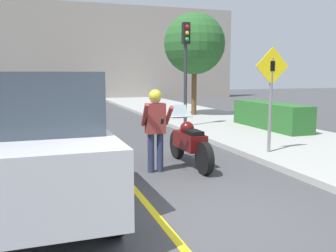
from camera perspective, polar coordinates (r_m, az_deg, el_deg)
name	(u,v)px	position (r m, az deg, el deg)	size (l,w,h in m)	color
ground_plane	(205,221)	(5.47, 5.68, -14.14)	(80.00, 80.00, 0.00)	#424244
sidewalk_curb	(301,145)	(11.23, 19.64, -2.71)	(4.40, 44.00, 0.14)	#9E9E99
road_center_line	(99,146)	(10.91, -10.52, -3.02)	(0.12, 36.00, 0.01)	yellow
building_backdrop	(67,52)	(30.72, -15.19, 10.85)	(28.00, 1.20, 7.51)	gray
motorcycle	(189,143)	(8.42, 3.27, -2.57)	(0.62, 2.30, 1.32)	black
person_biker	(155,122)	(7.76, -1.92, 0.65)	(0.59, 0.48, 1.74)	#282D4C
suv_nearby	(36,141)	(6.01, -19.43, -2.17)	(2.00, 4.61, 2.08)	black
crossing_sign	(271,90)	(9.45, 15.44, 5.37)	(0.91, 0.08, 2.56)	slate
traffic_light	(186,55)	(13.79, 2.73, 10.79)	(0.26, 0.30, 3.74)	#2D2D30
hedge_row	(270,115)	(13.79, 15.33, 1.56)	(0.90, 3.67, 0.90)	#286028
street_tree	(194,44)	(17.71, 4.05, 12.37)	(2.82, 2.82, 4.71)	brown
parked_car_green	(8,101)	(18.26, -23.20, 3.55)	(1.88, 4.20, 1.68)	black
parked_car_grey	(28,94)	(23.97, -20.62, 4.58)	(1.88, 4.20, 1.68)	black
parked_car_blue	(20,90)	(30.37, -21.66, 5.13)	(1.88, 4.20, 1.68)	black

